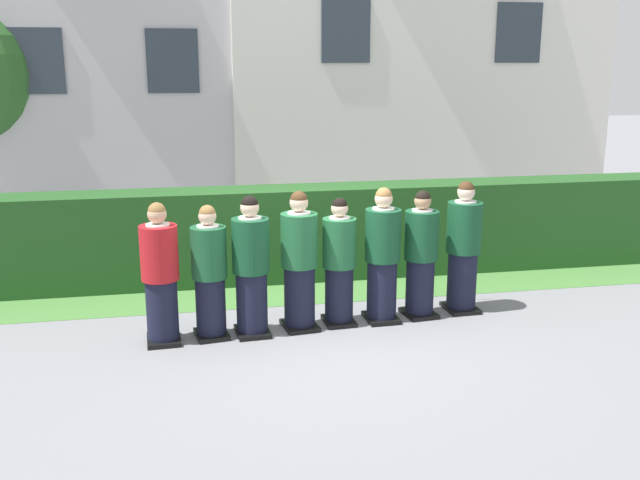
# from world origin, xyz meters

# --- Properties ---
(ground_plane) EXTENTS (60.00, 60.00, 0.00)m
(ground_plane) POSITION_xyz_m (0.00, 0.00, 0.00)
(ground_plane) COLOR slate
(student_in_red_blazer) EXTENTS (0.41, 0.47, 1.59)m
(student_in_red_blazer) POSITION_xyz_m (-1.82, -0.16, 0.76)
(student_in_red_blazer) COLOR black
(student_in_red_blazer) RESTS_ON ground
(student_front_row_1) EXTENTS (0.41, 0.51, 1.53)m
(student_front_row_1) POSITION_xyz_m (-1.28, -0.10, 0.73)
(student_front_row_1) COLOR black
(student_front_row_1) RESTS_ON ground
(student_front_row_2) EXTENTS (0.42, 0.52, 1.62)m
(student_front_row_2) POSITION_xyz_m (-0.81, -0.11, 0.77)
(student_front_row_2) COLOR black
(student_front_row_2) RESTS_ON ground
(student_front_row_3) EXTENTS (0.44, 0.51, 1.64)m
(student_front_row_3) POSITION_xyz_m (-0.25, -0.01, 0.78)
(student_front_row_3) COLOR black
(student_front_row_3) RESTS_ON ground
(student_front_row_4) EXTENTS (0.40, 0.45, 1.53)m
(student_front_row_4) POSITION_xyz_m (0.24, 0.05, 0.73)
(student_front_row_4) COLOR black
(student_front_row_4) RESTS_ON ground
(student_front_row_5) EXTENTS (0.42, 0.48, 1.63)m
(student_front_row_5) POSITION_xyz_m (0.77, 0.05, 0.78)
(student_front_row_5) COLOR black
(student_front_row_5) RESTS_ON ground
(student_front_row_6) EXTENTS (0.42, 0.49, 1.57)m
(student_front_row_6) POSITION_xyz_m (1.27, 0.12, 0.74)
(student_front_row_6) COLOR black
(student_front_row_6) RESTS_ON ground
(student_front_row_7) EXTENTS (0.43, 0.52, 1.65)m
(student_front_row_7) POSITION_xyz_m (1.85, 0.21, 0.78)
(student_front_row_7) COLOR black
(student_front_row_7) RESTS_ON ground
(hedge) EXTENTS (11.44, 0.70, 1.32)m
(hedge) POSITION_xyz_m (0.00, 2.02, 0.66)
(hedge) COLOR #214C1E
(hedge) RESTS_ON ground
(school_building_main) EXTENTS (7.91, 3.32, 8.00)m
(school_building_main) POSITION_xyz_m (3.20, 6.86, 4.10)
(school_building_main) COLOR silver
(school_building_main) RESTS_ON ground
(school_building_annex) EXTENTS (5.35, 3.58, 6.44)m
(school_building_annex) POSITION_xyz_m (-2.71, 7.10, 3.30)
(school_building_annex) COLOR silver
(school_building_annex) RESTS_ON ground
(lawn_strip) EXTENTS (11.44, 0.90, 0.01)m
(lawn_strip) POSITION_xyz_m (0.00, 1.22, 0.00)
(lawn_strip) COLOR #477A38
(lawn_strip) RESTS_ON ground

